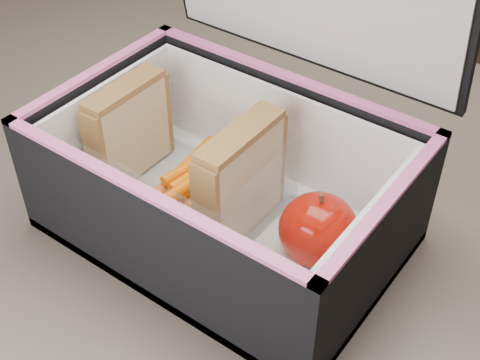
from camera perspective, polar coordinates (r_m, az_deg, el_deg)
The scene contains 8 objects.
kitchen_table at distance 0.77m, azimuth -0.78°, elevation -5.65°, with size 1.20×0.80×0.75m.
lunch_bag at distance 0.62m, azimuth -1.06°, elevation 0.53°, with size 0.32×0.26×0.33m.
plastic_tub at distance 0.65m, azimuth -4.88°, elevation 1.01°, with size 0.18×0.13×0.08m, color white, non-canonical shape.
sandwich_left at distance 0.68m, azimuth -9.44°, elevation 4.28°, with size 0.03×0.09×0.10m.
sandwich_right at distance 0.61m, azimuth 0.05°, elevation -0.00°, with size 0.03×0.10×0.11m.
carrot_sticks at distance 0.67m, azimuth -4.27°, elevation 0.05°, with size 0.06×0.14×0.03m.
paper_napkin at distance 0.62m, azimuth 6.87°, elevation -6.41°, with size 0.08×0.09×0.01m, color white.
red_apple at distance 0.59m, azimuth 6.69°, elevation -4.22°, with size 0.07×0.07×0.07m.
Camera 1 is at (0.32, -0.42, 1.22)m, focal length 50.00 mm.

